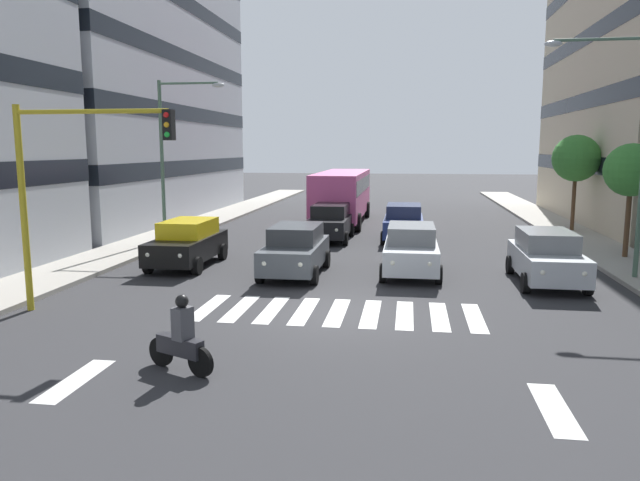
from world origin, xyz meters
The scene contains 18 objects.
ground_plane centered at (0.00, 0.00, 0.00)m, with size 180.00×180.00×0.00m, color #2D2D30.
building_right_block_0 centered at (15.42, -20.06, 11.23)m, with size 8.16×22.92×22.47m.
crosswalk_markings centered at (0.00, 0.00, 0.00)m, with size 7.65×2.80×0.01m.
lane_arrow_0 centered at (-4.36, 5.50, 0.00)m, with size 0.50×2.20×0.01m, color silver.
lane_arrow_1 centered at (4.36, 5.50, 0.00)m, with size 0.50×2.20×0.01m, color silver.
car_0 centered at (-6.32, -4.49, 0.89)m, with size 2.02×4.44×1.72m.
car_1 centered at (-1.96, -5.34, 0.89)m, with size 2.02×4.44×1.72m.
car_2 centered at (2.02, -4.65, 0.89)m, with size 2.02×4.44×1.72m.
car_3 centered at (6.30, -5.59, 0.89)m, with size 2.02×4.44×1.72m.
car_row2_0 centered at (-1.62, -13.12, 0.89)m, with size 2.02×4.44×1.72m.
car_row2_1 centered at (1.87, -12.76, 0.89)m, with size 2.02×4.44×1.72m.
bus_behind_traffic centered at (2.02, -19.50, 1.86)m, with size 2.78×10.50×3.00m.
motorcycle_with_rider centered at (2.53, 4.77, 0.65)m, with size 1.58×0.81×1.57m.
traffic_light_gantry centered at (7.07, 0.99, 3.70)m, with size 4.37×0.36×5.50m.
street_lamp_left centered at (-8.78, -5.25, 4.91)m, with size 3.37×0.28×7.79m.
street_lamp_right centered at (8.81, -10.64, 4.58)m, with size 3.09×0.28×7.22m.
street_tree_1 centered at (-10.30, -9.18, 3.52)m, with size 2.05×2.05×4.42m.
street_tree_2 centered at (-10.31, -17.13, 3.84)m, with size 2.39×2.39×4.91m.
Camera 1 is at (-1.84, 15.62, 4.37)m, focal length 33.80 mm.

